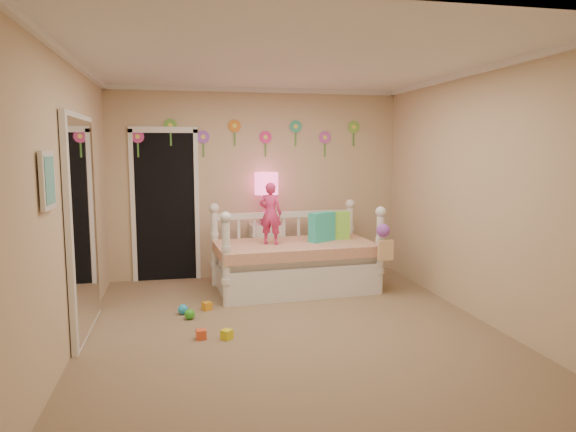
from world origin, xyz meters
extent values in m
cube|color=#7F684C|center=(0.00, 0.00, 0.00)|extent=(4.00, 4.50, 0.01)
cube|color=white|center=(0.00, 0.00, 2.60)|extent=(4.00, 4.50, 0.01)
cube|color=tan|center=(0.00, 2.25, 1.30)|extent=(4.00, 0.01, 2.60)
cube|color=tan|center=(-2.00, 0.00, 1.30)|extent=(0.01, 4.50, 2.60)
cube|color=tan|center=(2.00, 0.00, 1.30)|extent=(0.01, 4.50, 2.60)
cube|color=#23B3A4|center=(0.71, 1.42, 0.79)|extent=(0.38, 0.30, 0.37)
cube|color=#8EE947|center=(0.92, 1.55, 0.79)|extent=(0.38, 0.14, 0.36)
imported|color=#E43475|center=(0.03, 1.35, 0.99)|extent=(0.33, 0.28, 0.77)
cube|color=white|center=(0.10, 2.07, 0.38)|extent=(0.46, 0.36, 0.75)
sphere|color=#F72094|center=(0.10, 2.07, 0.85)|extent=(0.19, 0.19, 0.19)
cylinder|color=#F72094|center=(0.10, 2.07, 1.05)|extent=(0.03, 0.03, 0.41)
cylinder|color=#FF4C8D|center=(0.10, 2.07, 1.31)|extent=(0.32, 0.32, 0.30)
cube|color=black|center=(-1.25, 2.23, 1.03)|extent=(0.90, 0.04, 2.07)
cube|color=white|center=(-1.96, 0.30, 1.05)|extent=(0.07, 1.30, 2.10)
cube|color=white|center=(-1.97, -0.90, 1.55)|extent=(0.05, 0.34, 0.42)
camera|label=1|loc=(-1.03, -4.86, 1.77)|focal=32.18mm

